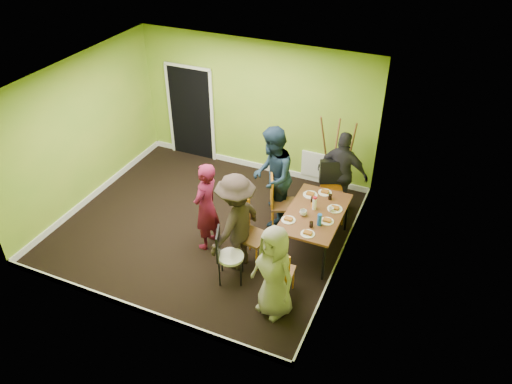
% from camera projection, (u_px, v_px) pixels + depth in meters
% --- Properties ---
extents(ground, '(5.00, 5.00, 0.00)m').
position_uv_depth(ground, '(207.00, 226.00, 9.13)').
color(ground, black).
rests_on(ground, ground).
extents(room_walls, '(5.04, 4.54, 2.82)m').
position_uv_depth(room_walls, '(203.00, 179.00, 8.61)').
color(room_walls, '#75A72B').
rests_on(room_walls, ground).
extents(dining_table, '(0.90, 1.50, 0.75)m').
position_uv_depth(dining_table, '(315.00, 215.00, 8.25)').
color(dining_table, black).
rests_on(dining_table, ground).
extents(chair_left_far, '(0.57, 0.57, 1.04)m').
position_uv_depth(chair_left_far, '(278.00, 200.00, 8.80)').
color(chair_left_far, orange).
rests_on(chair_left_far, ground).
extents(chair_left_near, '(0.51, 0.51, 1.07)m').
position_uv_depth(chair_left_near, '(248.00, 230.00, 8.07)').
color(chair_left_near, orange).
rests_on(chair_left_near, ground).
extents(chair_back_end, '(0.62, 0.67, 1.11)m').
position_uv_depth(chair_back_end, '(332.00, 178.00, 9.02)').
color(chair_back_end, orange).
rests_on(chair_back_end, ground).
extents(chair_front_end, '(0.43, 0.43, 0.95)m').
position_uv_depth(chair_front_end, '(279.00, 271.00, 7.37)').
color(chair_front_end, orange).
rests_on(chair_front_end, ground).
extents(chair_bentwood, '(0.48, 0.47, 0.95)m').
position_uv_depth(chair_bentwood, '(226.00, 253.00, 7.72)').
color(chair_bentwood, black).
rests_on(chair_bentwood, ground).
extents(easel, '(0.70, 0.65, 1.74)m').
position_uv_depth(easel, '(336.00, 159.00, 9.42)').
color(easel, brown).
rests_on(easel, ground).
extents(plate_near_left, '(0.25, 0.25, 0.01)m').
position_uv_depth(plate_near_left, '(310.00, 195.00, 8.63)').
color(plate_near_left, white).
rests_on(plate_near_left, dining_table).
extents(plate_near_right, '(0.23, 0.23, 0.01)m').
position_uv_depth(plate_near_right, '(288.00, 220.00, 8.04)').
color(plate_near_right, white).
rests_on(plate_near_right, dining_table).
extents(plate_far_back, '(0.24, 0.24, 0.01)m').
position_uv_depth(plate_far_back, '(325.00, 193.00, 8.68)').
color(plate_far_back, white).
rests_on(plate_far_back, dining_table).
extents(plate_far_front, '(0.22, 0.22, 0.01)m').
position_uv_depth(plate_far_front, '(308.00, 234.00, 7.74)').
color(plate_far_front, white).
rests_on(plate_far_front, dining_table).
extents(plate_wall_back, '(0.25, 0.25, 0.01)m').
position_uv_depth(plate_wall_back, '(335.00, 209.00, 8.29)').
color(plate_wall_back, white).
rests_on(plate_wall_back, dining_table).
extents(plate_wall_front, '(0.22, 0.22, 0.01)m').
position_uv_depth(plate_wall_front, '(327.00, 221.00, 8.01)').
color(plate_wall_front, white).
rests_on(plate_wall_front, dining_table).
extents(thermos, '(0.07, 0.07, 0.21)m').
position_uv_depth(thermos, '(314.00, 204.00, 8.24)').
color(thermos, white).
rests_on(thermos, dining_table).
extents(blue_bottle, '(0.07, 0.07, 0.21)m').
position_uv_depth(blue_bottle, '(319.00, 220.00, 7.88)').
color(blue_bottle, '#174DAE').
rests_on(blue_bottle, dining_table).
extents(orange_bottle, '(0.04, 0.04, 0.08)m').
position_uv_depth(orange_bottle, '(312.00, 205.00, 8.32)').
color(orange_bottle, orange).
rests_on(orange_bottle, dining_table).
extents(glass_mid, '(0.06, 0.06, 0.10)m').
position_uv_depth(glass_mid, '(313.00, 200.00, 8.43)').
color(glass_mid, black).
rests_on(glass_mid, dining_table).
extents(glass_back, '(0.06, 0.06, 0.10)m').
position_uv_depth(glass_back, '(330.00, 197.00, 8.50)').
color(glass_back, black).
rests_on(glass_back, dining_table).
extents(glass_front, '(0.06, 0.06, 0.10)m').
position_uv_depth(glass_front, '(311.00, 224.00, 7.87)').
color(glass_front, black).
rests_on(glass_front, dining_table).
extents(cup_a, '(0.12, 0.12, 0.09)m').
position_uv_depth(cup_a, '(303.00, 213.00, 8.13)').
color(cup_a, white).
rests_on(cup_a, dining_table).
extents(cup_b, '(0.09, 0.09, 0.08)m').
position_uv_depth(cup_b, '(331.00, 210.00, 8.21)').
color(cup_b, white).
rests_on(cup_b, dining_table).
extents(person_standing, '(0.42, 0.61, 1.61)m').
position_uv_depth(person_standing, '(206.00, 207.00, 8.26)').
color(person_standing, '#540E25').
rests_on(person_standing, ground).
extents(person_left_far, '(0.94, 1.07, 1.87)m').
position_uv_depth(person_left_far, '(272.00, 177.00, 8.78)').
color(person_left_far, '#152636').
rests_on(person_left_far, ground).
extents(person_left_near, '(0.86, 1.21, 1.71)m').
position_uv_depth(person_left_near, '(236.00, 223.00, 7.82)').
color(person_left_near, '#2B211D').
rests_on(person_left_near, ground).
extents(person_back_end, '(0.99, 0.49, 1.63)m').
position_uv_depth(person_back_end, '(342.00, 173.00, 9.10)').
color(person_back_end, '#232227').
rests_on(person_back_end, ground).
extents(person_front_end, '(0.87, 0.73, 1.52)m').
position_uv_depth(person_front_end, '(274.00, 272.00, 7.04)').
color(person_front_end, gray).
rests_on(person_front_end, ground).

